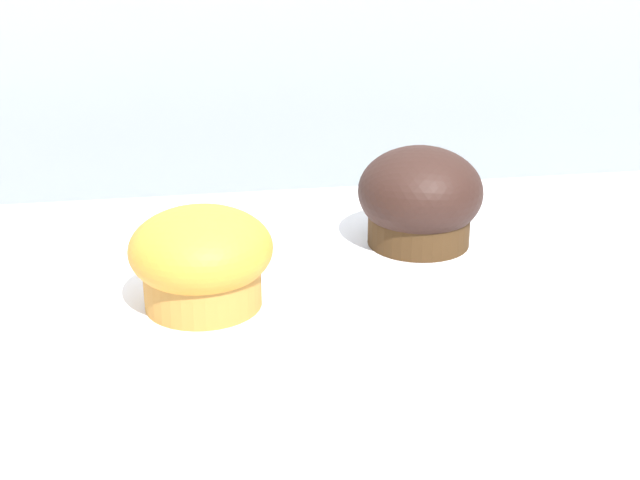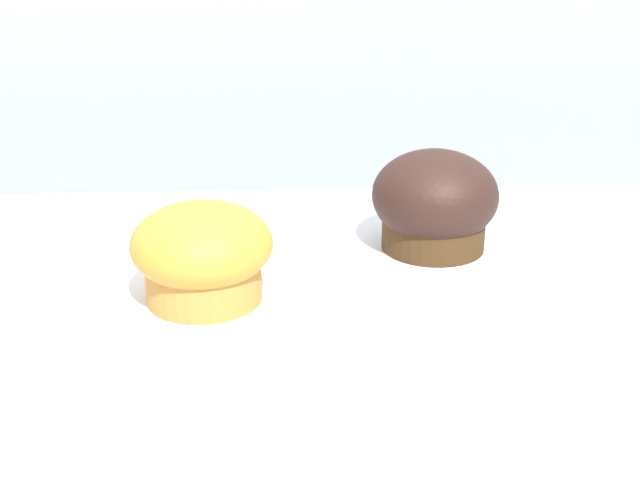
{
  "view_description": "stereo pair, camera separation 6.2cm",
  "coord_description": "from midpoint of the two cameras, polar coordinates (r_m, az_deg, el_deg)",
  "views": [
    {
      "loc": [
        -0.08,
        -0.48,
        1.22
      ],
      "look_at": [
        0.01,
        0.08,
        0.99
      ],
      "focal_mm": 50.0,
      "sensor_mm": 36.0,
      "label": 1
    },
    {
      "loc": [
        -0.02,
        -0.49,
        1.22
      ],
      "look_at": [
        0.01,
        0.08,
        0.99
      ],
      "focal_mm": 50.0,
      "sensor_mm": 36.0,
      "label": 2
    }
  ],
  "objects": [
    {
      "name": "wall_back",
      "position": [
        1.13,
        -6.36,
        5.51
      ],
      "size": [
        3.2,
        0.1,
        1.8
      ],
      "primitive_type": "cube",
      "color": "#A8B2B7",
      "rests_on": "ground"
    },
    {
      "name": "muffin_back_left",
      "position": [
        0.62,
        -10.43,
        -1.23
      ],
      "size": [
        0.1,
        0.1,
        0.07
      ],
      "color": "#C5863A",
      "rests_on": "display_counter"
    },
    {
      "name": "muffin_front_left",
      "position": [
        0.72,
        3.98,
        2.57
      ],
      "size": [
        0.1,
        0.1,
        0.08
      ],
      "color": "#402A15",
      "rests_on": "display_counter"
    }
  ]
}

